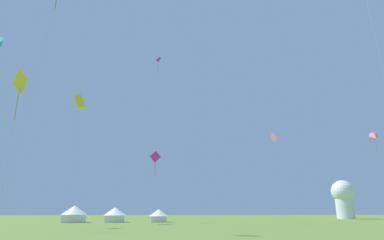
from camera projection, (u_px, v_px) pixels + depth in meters
The scene contains 11 objects.
kite_cyan_delta at pixel (0, 44), 51.00m from camera, with size 1.83×3.14×29.23m.
kite_purple_parafoil at pixel (158, 60), 67.27m from camera, with size 1.92×3.53×33.69m.
kite_yellow_box at pixel (80, 102), 60.21m from camera, with size 2.04×2.55×23.51m.
kite_magenta_diamond at pixel (155, 158), 60.50m from camera, with size 2.24×2.58×13.30m.
kite_pink_delta at pixel (375, 137), 48.04m from camera, with size 2.41×2.20×13.76m.
kite_yellow_diamond at pixel (20, 84), 37.59m from camera, with size 2.44×3.04×18.49m.
kite_pink_diamond at pixel (274, 139), 60.92m from camera, with size 0.70×2.07×16.74m.
festival_tent_center at pixel (74, 213), 59.47m from camera, with size 4.76×4.76×3.09m.
festival_tent_right at pixel (115, 214), 60.43m from camera, with size 4.30×4.30×2.79m.
festival_tent_left at pixel (159, 215), 61.50m from camera, with size 3.78×3.78×2.46m.
observatory_dome at pixel (343, 197), 90.61m from camera, with size 6.40×6.40×10.80m.
Camera 1 is at (-4.84, -2.37, 1.96)m, focal length 29.42 mm.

